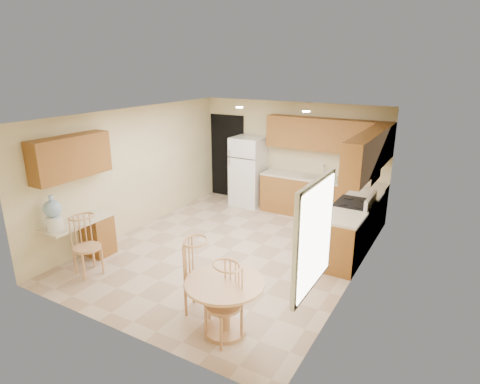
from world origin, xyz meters
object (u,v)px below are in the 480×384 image
Objects in this scene: refrigerator at (248,171)px; water_crock at (53,214)px; chair_table_a at (196,272)px; dining_table at (225,300)px; chair_table_b at (219,300)px; chair_desk at (81,242)px; stove at (353,225)px.

refrigerator reaches higher than water_crock.
chair_table_a is 1.83× the size of water_crock.
chair_table_a is at bearing -69.87° from refrigerator.
dining_table is 0.25m from chair_table_b.
dining_table is at bearing 103.06° from chair_desk.
chair_table_b is 1.01× the size of chair_desk.
water_crock reaches higher than stove.
chair_table_b reaches higher than chair_desk.
stove is 3.35m from dining_table.
water_crock is at bearing -179.45° from dining_table.
refrigerator reaches higher than chair_table_b.
chair_desk is 1.72× the size of water_crock.
dining_table is 0.59m from chair_table_a.
stove is 1.09× the size of chair_desk.
chair_table_a is at bearing -112.36° from stove.
water_crock reaches higher than chair_table_a.
stove is 4.72m from chair_desk.
water_crock reaches higher than chair_table_b.
refrigerator is 2.88× the size of water_crock.
refrigerator is at bearing 157.01° from stove.
stove is at bearing 40.06° from water_crock.
water_crock is at bearing -103.68° from chair_table_a.
refrigerator reaches higher than chair_table_a.
water_crock is at bearing -139.94° from stove.
dining_table is 0.99× the size of chair_table_b.
chair_desk is at bearing -105.64° from chair_table_a.
chair_desk is (-0.60, -4.41, -0.22)m from refrigerator.
chair_table_b is at bearing -76.45° from dining_table.
dining_table is 0.94× the size of chair_table_a.
chair_table_a is at bearing 3.89° from water_crock.
stove is 1.03× the size of chair_table_a.
water_crock is at bearing -103.08° from refrigerator.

